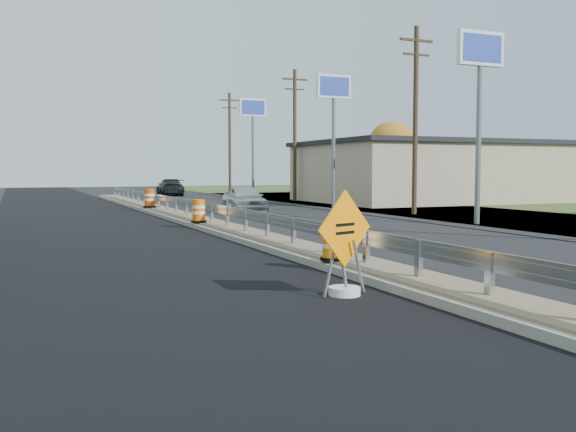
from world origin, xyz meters
name	(u,v)px	position (x,y,z in m)	size (l,w,h in m)	color
ground	(267,244)	(0.00, 0.00, 0.00)	(140.00, 140.00, 0.00)	black
milled_overlay	(85,223)	(-4.40, 10.00, 0.01)	(7.20, 120.00, 0.01)	black
median	(198,221)	(0.00, 8.00, 0.11)	(1.60, 55.00, 0.23)	gray
guardrail	(192,205)	(0.00, 9.00, 0.73)	(0.10, 46.15, 0.72)	silver
retail_building_near	(438,171)	(20.99, 20.00, 2.16)	(18.50, 12.50, 4.27)	tan
pylon_sign_south	(480,66)	(10.50, 3.00, 6.48)	(2.20, 0.30, 7.90)	slate
pylon_sign_mid	(334,99)	(10.50, 16.00, 6.48)	(2.20, 0.30, 7.90)	slate
pylon_sign_north	(253,117)	(10.50, 30.00, 6.48)	(2.20, 0.30, 7.90)	slate
utility_pole_smid	(415,117)	(11.50, 9.00, 4.93)	(1.90, 0.26, 9.40)	#473523
utility_pole_nmid	(295,132)	(11.50, 24.00, 4.93)	(1.90, 0.26, 9.40)	#473523
utility_pole_north	(230,141)	(11.50, 39.00, 4.93)	(1.90, 0.26, 9.40)	#473523
tree_far_yellow	(392,146)	(26.00, 34.00, 4.54)	(4.62, 4.62, 6.86)	#473523
caution_sign	(344,269)	(-1.69, -8.14, 0.49)	(1.31, 0.58, 1.92)	white
barrel_median_near	(332,244)	(-0.55, -5.41, 0.60)	(0.53, 0.53, 0.78)	black
barrel_median_mid	(199,211)	(-0.55, 5.92, 0.66)	(0.61, 0.61, 0.89)	black
barrel_median_far	(150,199)	(-0.39, 16.47, 0.71)	(0.69, 0.69, 1.01)	black
barrel_shoulder_mid	(247,199)	(7.00, 21.51, 0.37)	(0.53, 0.53, 0.78)	black
car_silver	(244,199)	(3.94, 13.37, 0.74)	(1.76, 4.37, 1.49)	silver
car_dark_far	(170,187)	(5.58, 37.82, 0.74)	(2.07, 5.08, 1.48)	black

